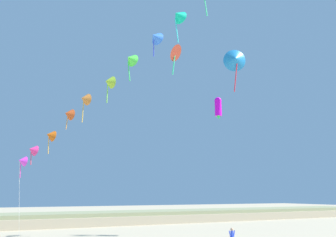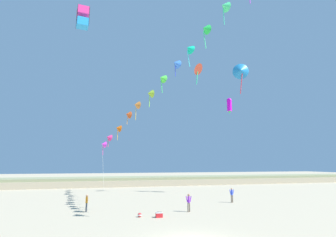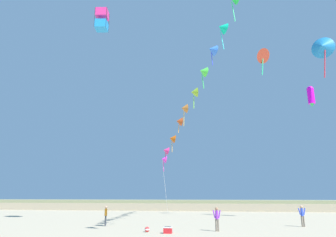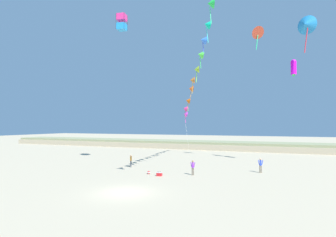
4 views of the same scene
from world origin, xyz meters
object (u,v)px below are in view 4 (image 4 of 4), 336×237
(large_kite_high_solo, at_px, (294,67))
(beach_cooler, at_px, (159,174))
(large_kite_outer_drift, at_px, (257,32))
(person_mid_center, at_px, (261,164))
(large_kite_low_lead, at_px, (122,22))
(person_near_right, at_px, (131,160))
(large_kite_mid_trail, at_px, (306,25))
(person_near_left, at_px, (193,167))
(beach_ball, at_px, (149,172))

(large_kite_high_solo, distance_m, beach_cooler, 23.92)
(large_kite_outer_drift, distance_m, beach_cooler, 26.19)
(person_mid_center, height_order, large_kite_low_lead, large_kite_low_lead)
(person_near_right, height_order, large_kite_high_solo, large_kite_high_solo)
(person_near_right, xyz_separation_m, beach_cooler, (6.11, -4.37, -0.72))
(person_near_right, xyz_separation_m, large_kite_outer_drift, (15.77, 10.30, 18.70))
(large_kite_mid_trail, bearing_deg, large_kite_high_solo, 134.56)
(person_near_right, height_order, beach_cooler, person_near_right)
(person_near_right, relative_size, large_kite_outer_drift, 0.45)
(person_near_left, xyz_separation_m, large_kite_low_lead, (-10.78, 2.32, 18.81))
(person_near_right, xyz_separation_m, large_kite_low_lead, (-1.34, -0.29, 18.85))
(person_mid_center, height_order, large_kite_outer_drift, large_kite_outer_drift)
(person_near_right, distance_m, large_kite_low_lead, 18.90)
(person_mid_center, relative_size, beach_cooler, 2.96)
(large_kite_low_lead, xyz_separation_m, beach_cooler, (7.45, -4.09, -19.57))
(large_kite_high_solo, bearing_deg, person_mid_center, -119.78)
(large_kite_mid_trail, distance_m, large_kite_high_solo, 5.67)
(person_mid_center, distance_m, beach_cooler, 12.08)
(large_kite_low_lead, xyz_separation_m, large_kite_outer_drift, (17.11, 10.59, -0.15))
(person_near_right, bearing_deg, beach_ball, -40.01)
(large_kite_low_lead, bearing_deg, beach_ball, -30.92)
(person_near_right, height_order, large_kite_outer_drift, large_kite_outer_drift)
(person_near_right, bearing_deg, person_near_left, -15.42)
(person_near_right, relative_size, beach_cooler, 2.80)
(person_near_right, xyz_separation_m, beach_ball, (4.53, -3.80, -0.75))
(person_mid_center, relative_size, large_kite_low_lead, 0.79)
(person_near_left, distance_m, large_kite_high_solo, 20.55)
(large_kite_high_solo, distance_m, large_kite_outer_drift, 7.80)
(large_kite_mid_trail, bearing_deg, person_mid_center, -133.91)
(large_kite_high_solo, bearing_deg, large_kite_mid_trail, -45.44)
(large_kite_outer_drift, bearing_deg, large_kite_low_lead, -148.25)
(large_kite_low_lead, bearing_deg, beach_cooler, -28.76)
(large_kite_outer_drift, bearing_deg, person_mid_center, -85.37)
(person_near_right, xyz_separation_m, large_kite_mid_trail, (22.06, 7.62, 18.01))
(person_near_right, relative_size, large_kite_low_lead, 0.74)
(large_kite_outer_drift, xyz_separation_m, beach_ball, (-11.24, -14.10, -19.45))
(person_near_left, bearing_deg, beach_cooler, -152.08)
(person_mid_center, xyz_separation_m, beach_ball, (-11.93, -5.60, -0.81))
(large_kite_outer_drift, relative_size, beach_cooler, 6.26)
(large_kite_high_solo, relative_size, large_kite_outer_drift, 0.69)
(person_near_right, height_order, beach_ball, person_near_right)
(large_kite_mid_trail, relative_size, large_kite_outer_drift, 1.38)
(large_kite_outer_drift, bearing_deg, large_kite_high_solo, -14.21)
(large_kite_mid_trail, height_order, beach_cooler, large_kite_mid_trail)
(beach_cooler, distance_m, beach_ball, 1.68)
(person_near_right, height_order, large_kite_mid_trail, large_kite_mid_trail)
(beach_ball, bearing_deg, person_mid_center, 25.15)
(large_kite_mid_trail, bearing_deg, beach_ball, -146.92)
(large_kite_low_lead, xyz_separation_m, large_kite_high_solo, (21.96, 9.36, -6.13))
(large_kite_low_lead, bearing_deg, large_kite_high_solo, 23.09)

